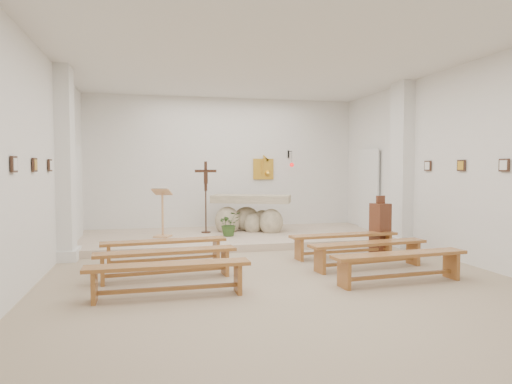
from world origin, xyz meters
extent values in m
cube|color=tan|center=(0.00, 0.00, 0.00)|extent=(7.00, 10.00, 0.00)
cube|color=white|center=(-3.49, 0.00, 1.75)|extent=(0.02, 10.00, 3.50)
cube|color=white|center=(3.49, 0.00, 1.75)|extent=(0.02, 10.00, 3.50)
cube|color=white|center=(0.00, 4.99, 1.75)|extent=(7.00, 0.02, 3.50)
cube|color=silver|center=(0.00, 0.00, 3.49)|extent=(7.00, 10.00, 0.02)
cube|color=beige|center=(0.00, 3.50, 0.07)|extent=(6.98, 3.00, 0.15)
cube|color=white|center=(-3.37, 2.00, 1.75)|extent=(0.26, 0.55, 3.50)
cube|color=white|center=(3.37, 2.00, 1.75)|extent=(0.26, 0.55, 3.50)
cube|color=gold|center=(1.05, 4.96, 1.65)|extent=(0.55, 0.04, 0.55)
cube|color=black|center=(1.75, 4.97, 2.05)|extent=(0.04, 0.02, 0.20)
cylinder|color=black|center=(1.75, 4.82, 2.12)|extent=(0.02, 0.30, 0.02)
cylinder|color=black|center=(1.75, 4.67, 1.95)|extent=(0.01, 0.01, 0.34)
sphere|color=red|center=(1.75, 4.67, 1.76)|extent=(0.11, 0.11, 0.11)
cube|color=#3C251A|center=(-3.47, -0.80, 1.72)|extent=(0.03, 0.20, 0.20)
cube|color=#3C251A|center=(-3.47, 0.20, 1.72)|extent=(0.03, 0.20, 0.20)
cube|color=#3C251A|center=(-3.47, 1.20, 1.72)|extent=(0.03, 0.20, 0.20)
cube|color=#3C251A|center=(3.47, -0.80, 1.72)|extent=(0.03, 0.20, 0.20)
cube|color=#3C251A|center=(3.47, 0.20, 1.72)|extent=(0.03, 0.20, 0.20)
cube|color=#3C251A|center=(3.47, 1.20, 1.72)|extent=(0.03, 0.20, 0.20)
cube|color=silver|center=(-3.43, 2.70, 0.27)|extent=(0.10, 0.85, 0.52)
cube|color=silver|center=(3.43, 2.70, 0.27)|extent=(0.10, 0.85, 0.52)
ellipsoid|color=beige|center=(-0.09, 3.93, 0.41)|extent=(0.60, 0.51, 0.68)
ellipsoid|color=beige|center=(0.90, 3.56, 0.39)|extent=(0.56, 0.48, 0.64)
ellipsoid|color=beige|center=(0.41, 4.09, 0.42)|extent=(0.64, 0.55, 0.60)
ellipsoid|color=beige|center=(0.77, 3.91, 0.37)|extent=(0.52, 0.44, 0.56)
ellipsoid|color=beige|center=(0.51, 3.80, 0.34)|extent=(0.44, 0.38, 0.52)
cube|color=beige|center=(0.48, 3.86, 0.93)|extent=(2.00, 1.37, 0.18)
cube|color=tan|center=(-1.63, 3.40, 0.17)|extent=(0.43, 0.43, 0.04)
cylinder|color=tan|center=(-1.63, 3.40, 0.63)|extent=(0.05, 0.05, 0.95)
cube|color=tan|center=(-1.63, 3.38, 1.15)|extent=(0.48, 0.41, 0.15)
cube|color=white|center=(-1.65, 3.35, 1.20)|extent=(0.40, 0.34, 0.12)
cylinder|color=#3E2013|center=(-0.62, 3.86, 0.16)|extent=(0.22, 0.22, 0.03)
cylinder|color=#3E2013|center=(-0.62, 3.86, 0.66)|extent=(0.03, 0.03, 1.01)
cube|color=#3E2013|center=(-0.62, 3.86, 1.49)|extent=(0.06, 0.05, 0.69)
cube|color=#3E2013|center=(-0.62, 3.86, 1.61)|extent=(0.51, 0.05, 0.06)
cube|color=#3E2013|center=(-0.62, 3.83, 1.46)|extent=(0.09, 0.04, 0.29)
imported|color=#335421|center=(-0.17, 3.23, 0.43)|extent=(0.60, 0.55, 0.55)
cube|color=#5C2D1A|center=(2.50, 1.27, 0.49)|extent=(0.37, 0.37, 0.99)
cube|color=#5C2D1A|center=(2.50, 1.27, 1.06)|extent=(0.20, 0.09, 0.16)
cube|color=#A4642F|center=(-1.65, 1.07, 0.42)|extent=(2.13, 0.55, 0.05)
cube|color=#A4642F|center=(-2.56, 0.98, 0.20)|extent=(0.09, 0.31, 0.40)
cube|color=#A4642F|center=(-0.75, 1.16, 0.20)|extent=(0.09, 0.31, 0.40)
cube|color=#A4642F|center=(-1.65, 1.07, 0.12)|extent=(1.77, 0.24, 0.05)
cube|color=#A4642F|center=(1.65, 1.07, 0.42)|extent=(2.13, 0.50, 0.05)
cube|color=#A4642F|center=(0.74, 1.00, 0.20)|extent=(0.08, 0.31, 0.40)
cube|color=#A4642F|center=(2.56, 1.14, 0.20)|extent=(0.08, 0.31, 0.40)
cube|color=#A4642F|center=(1.65, 1.07, 0.12)|extent=(1.77, 0.20, 0.05)
cube|color=#A4642F|center=(-1.65, 0.08, 0.42)|extent=(2.13, 0.55, 0.05)
cube|color=#A4642F|center=(-2.56, -0.01, 0.20)|extent=(0.09, 0.31, 0.40)
cube|color=#A4642F|center=(-0.75, 0.18, 0.20)|extent=(0.09, 0.31, 0.40)
cube|color=#A4642F|center=(-1.65, 0.08, 0.12)|extent=(1.77, 0.24, 0.05)
cube|color=#A4642F|center=(1.65, 0.08, 0.42)|extent=(2.14, 0.61, 0.05)
cube|color=#A4642F|center=(0.75, -0.03, 0.20)|extent=(0.10, 0.31, 0.40)
cube|color=#A4642F|center=(2.56, 0.20, 0.20)|extent=(0.10, 0.31, 0.40)
cube|color=#A4642F|center=(1.65, 0.08, 0.12)|extent=(1.77, 0.29, 0.05)
cube|color=#A4642F|center=(-1.65, -0.90, 0.42)|extent=(2.12, 0.37, 0.05)
cube|color=#A4642F|center=(-2.56, -0.92, 0.20)|extent=(0.06, 0.31, 0.40)
cube|color=#A4642F|center=(-0.74, -0.89, 0.20)|extent=(0.06, 0.31, 0.40)
cube|color=#A4642F|center=(-1.65, -0.90, 0.12)|extent=(1.77, 0.09, 0.05)
cube|color=#A4642F|center=(1.65, -0.90, 0.42)|extent=(2.13, 0.52, 0.05)
cube|color=#A4642F|center=(0.74, -0.98, 0.20)|extent=(0.08, 0.31, 0.40)
cube|color=#A4642F|center=(2.56, -0.82, 0.20)|extent=(0.08, 0.31, 0.40)
cube|color=#A4642F|center=(1.65, -0.90, 0.12)|extent=(1.77, 0.21, 0.05)
camera|label=1|loc=(-1.85, -6.82, 1.67)|focal=32.00mm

